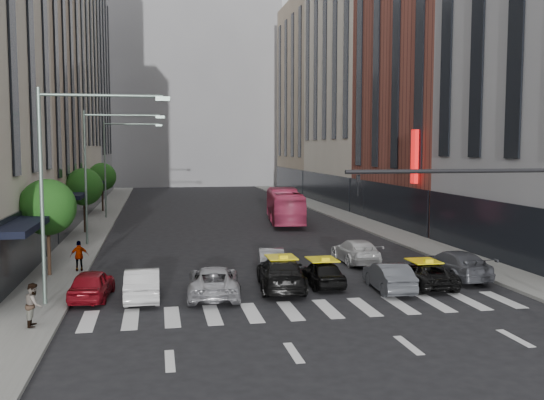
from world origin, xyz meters
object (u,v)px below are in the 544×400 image
streetlamp_mid (100,159)px  car_red (92,284)px  taxi_left (281,273)px  pedestrian_far (79,256)px  car_white_front (142,284)px  taxi_center (322,273)px  bus (285,206)px  streetlamp_near (65,167)px  streetlamp_far (115,156)px  pedestrian_near (34,304)px

streetlamp_mid → car_red: 15.90m
taxi_left → pedestrian_far: (-9.80, 5.46, 0.20)m
car_white_front → streetlamp_mid: bearing=-78.8°
taxi_center → bus: bearing=-99.3°
streetlamp_near → bus: (14.81, 25.59, -4.39)m
taxi_left → car_white_front: bearing=12.4°
bus → pedestrian_far: bus is taller
car_white_front → taxi_center: bearing=-173.5°
car_red → taxi_left: bearing=-173.0°
taxi_center → pedestrian_far: (-11.87, 5.20, 0.31)m
streetlamp_far → car_white_front: (3.04, -31.42, -5.20)m
streetlamp_near → streetlamp_far: same height
streetlamp_mid → car_red: (0.84, -14.99, -5.23)m
taxi_left → pedestrian_far: size_ratio=3.23×
streetlamp_near → bus: size_ratio=0.83×
streetlamp_mid → pedestrian_near: streetlamp_mid is taller
car_red → taxi_left: size_ratio=0.75×
car_white_front → taxi_left: (6.40, 0.69, 0.06)m
streetlamp_mid → taxi_center: (11.52, -14.46, -5.26)m
streetlamp_near → taxi_center: (11.52, 1.54, -5.26)m
bus → streetlamp_near: bearing=66.9°
car_white_front → bus: (11.77, 25.00, 0.81)m
car_white_front → pedestrian_far: pedestrian_far is taller
streetlamp_far → pedestrian_near: bearing=-91.3°
taxi_center → pedestrian_near: pedestrian_near is taller
pedestrian_near → pedestrian_far: bearing=-5.4°
streetlamp_near → car_white_front: streetlamp_near is taller
car_red → taxi_center: bearing=-172.0°
car_red → taxi_center: car_red is taller
pedestrian_near → pedestrian_far: 10.01m
pedestrian_near → taxi_center: bearing=-71.7°
car_white_front → streetlamp_near: bearing=10.9°
streetlamp_far → bus: streetlamp_far is taller
streetlamp_near → car_red: bearing=50.2°
bus → car_white_front: bearing=71.8°
car_white_front → taxi_center: car_white_front is taller
streetlamp_far → bus: bearing=-23.4°
streetlamp_far → pedestrian_far: (-0.36, -25.26, -4.95)m
pedestrian_far → taxi_left: bearing=142.9°
streetlamp_mid → streetlamp_far: size_ratio=1.00×
car_white_front → bus: bus is taller
car_red → car_white_front: bearing=174.1°
streetlamp_mid → car_white_front: size_ratio=2.12×
taxi_left → car_red: bearing=8.0°
streetlamp_near → car_white_front: bearing=10.9°
streetlamp_near → car_white_front: size_ratio=2.12×
streetlamp_near → taxi_left: streetlamp_near is taller
streetlamp_mid → car_red: bearing=-86.8°
streetlamp_near → car_red: streetlamp_near is taller
streetlamp_far → pedestrian_near: 35.62m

